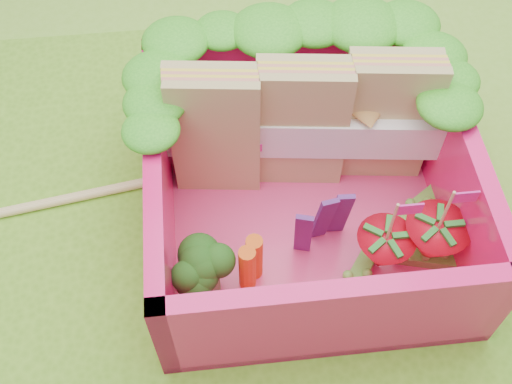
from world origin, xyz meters
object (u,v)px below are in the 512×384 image
object	(u,v)px
sandwich_stack	(302,125)
strawberry_right	(432,242)
bento_box	(308,184)
broccoli	(203,269)
strawberry_left	(382,252)

from	to	relation	value
sandwich_stack	strawberry_right	xyz separation A→B (m)	(0.47, -0.52, -0.19)
sandwich_stack	strawberry_right	distance (m)	0.73
bento_box	strawberry_right	xyz separation A→B (m)	(0.47, -0.28, -0.09)
broccoli	strawberry_left	xyz separation A→B (m)	(0.73, 0.03, -0.05)
broccoli	strawberry_left	size ratio (longest dim) A/B	0.67
bento_box	strawberry_left	distance (m)	0.41
strawberry_left	broccoli	bearing A→B (deg)	-177.84
bento_box	sandwich_stack	xyz separation A→B (m)	(0.00, 0.24, 0.10)
bento_box	strawberry_left	xyz separation A→B (m)	(0.27, -0.30, -0.10)
broccoli	strawberry_right	size ratio (longest dim) A/B	0.64
bento_box	strawberry_right	world-z (taller)	strawberry_right
bento_box	sandwich_stack	distance (m)	0.26
sandwich_stack	broccoli	size ratio (longest dim) A/B	3.78
broccoli	strawberry_left	world-z (taller)	strawberry_left
sandwich_stack	strawberry_left	size ratio (longest dim) A/B	2.53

